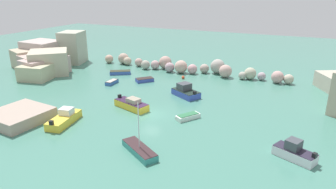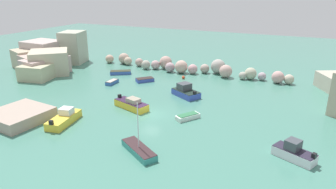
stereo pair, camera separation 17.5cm
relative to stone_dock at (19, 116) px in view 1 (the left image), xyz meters
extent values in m
plane|color=#447F6E|center=(14.01, 8.98, -0.71)|extent=(160.00, 160.00, 0.00)
cube|color=#B8B38E|center=(-12.66, 15.75, 0.65)|extent=(6.48, 8.04, 2.71)
cube|color=#B7AA90|center=(-19.63, 24.09, 1.22)|extent=(8.28, 7.45, 3.87)
cube|color=tan|center=(-20.82, 20.82, 1.17)|extent=(7.35, 7.81, 3.76)
cube|color=#B4A39D|center=(-19.71, 23.35, 1.88)|extent=(7.30, 6.24, 5.19)
cube|color=#ACAF9A|center=(-15.18, 27.72, 2.72)|extent=(5.87, 6.56, 6.85)
cube|color=#B99D97|center=(-13.43, 17.77, 0.91)|extent=(6.06, 9.11, 3.25)
cube|color=#BBB196|center=(-13.13, 18.55, 1.55)|extent=(9.32, 9.28, 4.51)
cube|color=#BB9C8F|center=(-15.96, 18.60, 0.96)|extent=(8.09, 7.85, 3.35)
sphere|color=#CAA28C|center=(-7.85, 30.74, 0.20)|extent=(1.82, 1.82, 1.82)
sphere|color=tan|center=(-4.56, 31.45, 0.45)|extent=(2.33, 2.33, 2.33)
sphere|color=#BEA991|center=(-3.15, 30.82, 0.16)|extent=(1.74, 1.74, 1.74)
sphere|color=tan|center=(-0.35, 30.84, 0.15)|extent=(1.73, 1.73, 1.73)
sphere|color=#AEA797|center=(2.05, 29.37, 0.20)|extent=(1.83, 1.83, 1.83)
sphere|color=#BF9B9A|center=(3.87, 30.18, 0.20)|extent=(1.82, 1.82, 1.82)
sphere|color=tan|center=(5.57, 31.50, 0.59)|extent=(2.60, 2.60, 2.60)
sphere|color=#B6979F|center=(7.51, 29.35, 0.25)|extent=(1.92, 1.92, 1.92)
sphere|color=#CAA696|center=(9.80, 29.68, 0.54)|extent=(2.51, 2.51, 2.51)
sphere|color=#C9999D|center=(12.06, 30.04, 0.23)|extent=(1.88, 1.88, 1.88)
sphere|color=#B29E93|center=(14.01, 31.53, 0.19)|extent=(1.80, 1.80, 1.80)
sphere|color=#ABA49C|center=(16.43, 32.38, 0.69)|extent=(2.80, 2.80, 2.80)
sphere|color=#C29E93|center=(18.52, 30.23, 0.49)|extent=(2.40, 2.40, 2.40)
sphere|color=#AFA99B|center=(21.70, 30.30, -0.01)|extent=(1.41, 1.41, 1.41)
sphere|color=#B2B198|center=(22.95, 30.98, 0.38)|extent=(2.17, 2.17, 2.17)
sphere|color=#AF9CA5|center=(24.98, 31.20, 0.03)|extent=(1.48, 1.48, 1.48)
sphere|color=#C89C97|center=(27.75, 30.61, 0.37)|extent=(2.16, 2.16, 2.16)
sphere|color=#BCB19C|center=(29.59, 30.81, 0.15)|extent=(1.72, 1.72, 1.72)
cube|color=tan|center=(0.00, 0.00, 0.00)|extent=(7.06, 7.22, 1.42)
sphere|color=#E04C28|center=(11.74, 26.04, -0.42)|extent=(0.59, 0.59, 0.59)
cube|color=yellow|center=(10.62, 9.59, -0.24)|extent=(5.65, 3.33, 0.94)
cube|color=#2D1936|center=(10.62, 9.59, 0.26)|extent=(5.54, 3.27, 0.06)
cube|color=#9E937F|center=(11.06, 9.45, 0.56)|extent=(2.13, 1.80, 0.66)
cube|color=black|center=(8.21, 10.35, 0.48)|extent=(0.48, 0.53, 0.50)
cube|color=silver|center=(32.13, 4.87, -0.24)|extent=(4.37, 3.15, 0.95)
cube|color=#282234|center=(32.13, 4.87, 0.27)|extent=(4.28, 3.09, 0.06)
cube|color=#3F444C|center=(31.92, 4.97, 0.75)|extent=(1.72, 1.77, 1.03)
cube|color=black|center=(33.84, 4.11, 0.49)|extent=(0.51, 0.55, 0.50)
cube|color=yellow|center=(5.62, 1.78, -0.23)|extent=(2.87, 5.55, 0.97)
cube|color=silver|center=(5.50, 2.49, 0.66)|extent=(1.75, 1.59, 0.81)
cube|color=black|center=(6.06, -0.67, 0.51)|extent=(0.50, 0.43, 0.50)
cube|color=teal|center=(17.68, -0.55, -0.39)|extent=(5.08, 3.95, 0.65)
cube|color=#311F22|center=(17.68, -0.55, -0.03)|extent=(4.98, 3.87, 0.06)
cylinder|color=silver|center=(17.68, -0.55, 2.37)|extent=(0.10, 0.10, 4.87)
cube|color=white|center=(19.08, 9.53, -0.43)|extent=(2.77, 3.33, 0.57)
cube|color=#2D7047|center=(19.08, 9.53, -0.10)|extent=(2.36, 2.83, 0.08)
cube|color=#384DB8|center=(15.66, 17.49, -0.27)|extent=(5.07, 4.29, 0.89)
cube|color=black|center=(15.66, 17.49, 0.21)|extent=(4.97, 4.21, 0.06)
cube|color=#3F444C|center=(15.27, 17.72, 0.72)|extent=(2.35, 2.42, 1.09)
cube|color=black|center=(17.47, 16.44, 0.43)|extent=(0.53, 0.56, 0.50)
cube|color=#3A50B4|center=(6.11, 21.61, -0.42)|extent=(3.22, 3.31, 0.58)
cube|color=#2B201E|center=(6.11, 21.61, -0.10)|extent=(3.16, 3.24, 0.06)
cube|color=#3B5CB1|center=(-0.58, 23.97, -0.40)|extent=(4.20, 3.45, 0.62)
cube|color=#2D3120|center=(-0.58, 23.97, -0.06)|extent=(4.12, 3.38, 0.06)
cube|color=white|center=(-2.72, -0.41, -0.53)|extent=(1.16, 2.46, 0.36)
cube|color=#355EAF|center=(1.58, 17.97, -0.44)|extent=(1.18, 2.74, 0.54)
cube|color=#292B31|center=(1.58, 17.97, -0.14)|extent=(1.15, 2.69, 0.06)
cube|color=#ADA89E|center=(1.58, 17.97, -0.13)|extent=(1.00, 2.33, 0.08)
camera|label=1|loc=(31.85, -24.44, 15.42)|focal=32.81mm
camera|label=2|loc=(32.01, -24.37, 15.42)|focal=32.81mm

